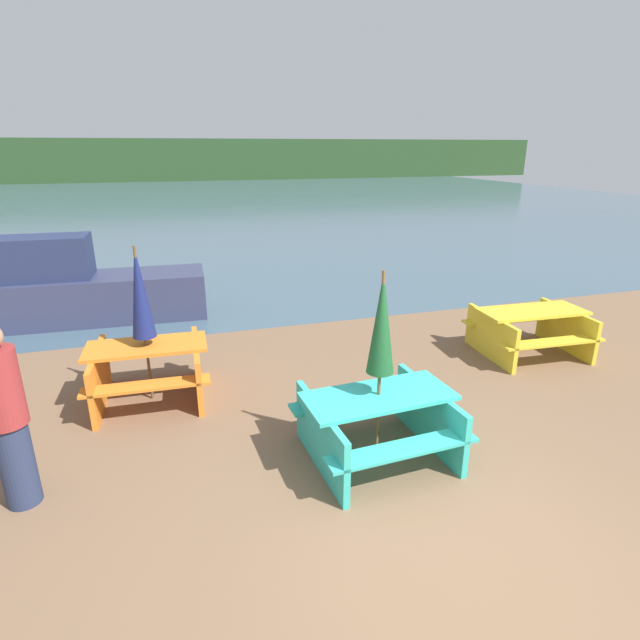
% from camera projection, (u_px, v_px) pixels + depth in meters
% --- Properties ---
extents(ground_plane, '(60.00, 60.00, 0.00)m').
position_uv_depth(ground_plane, '(453.00, 559.00, 4.10)').
color(ground_plane, brown).
extents(water, '(60.00, 50.00, 0.00)m').
position_uv_depth(water, '(196.00, 200.00, 32.01)').
color(water, '#425B6B').
rests_on(water, ground_plane).
extents(far_treeline, '(80.00, 1.60, 4.00)m').
position_uv_depth(far_treeline, '(181.00, 160.00, 49.42)').
color(far_treeline, '#284723').
rests_on(far_treeline, water).
extents(picnic_table_teal, '(1.67, 1.48, 0.75)m').
position_uv_depth(picnic_table_teal, '(378.00, 419.00, 5.35)').
color(picnic_table_teal, '#33B7A8').
rests_on(picnic_table_teal, ground_plane).
extents(picnic_table_yellow, '(1.76, 1.47, 0.75)m').
position_uv_depth(picnic_table_yellow, '(530.00, 327.00, 8.07)').
color(picnic_table_yellow, yellow).
rests_on(picnic_table_yellow, ground_plane).
extents(picnic_table_orange, '(1.57, 1.43, 0.78)m').
position_uv_depth(picnic_table_orange, '(149.00, 367.00, 6.58)').
color(picnic_table_orange, orange).
rests_on(picnic_table_orange, ground_plane).
extents(umbrella_darkgreen, '(0.29, 0.29, 2.08)m').
position_uv_depth(umbrella_darkgreen, '(382.00, 324.00, 4.99)').
color(umbrella_darkgreen, brown).
rests_on(umbrella_darkgreen, ground_plane).
extents(umbrella_navy, '(0.30, 0.30, 2.07)m').
position_uv_depth(umbrella_navy, '(140.00, 293.00, 6.25)').
color(umbrella_navy, brown).
rests_on(umbrella_navy, ground_plane).
extents(boat, '(4.49, 1.37, 1.66)m').
position_uv_depth(boat, '(76.00, 290.00, 9.55)').
color(boat, '#333856').
rests_on(boat, water).
extents(person, '(0.36, 0.36, 1.80)m').
position_uv_depth(person, '(7.00, 418.00, 4.48)').
color(person, '#283351').
rests_on(person, ground_plane).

